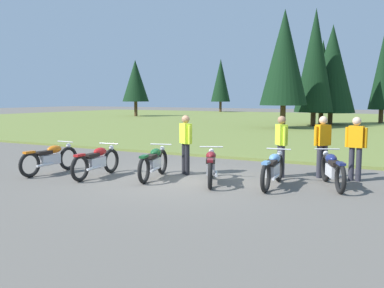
{
  "coord_description": "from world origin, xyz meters",
  "views": [
    {
      "loc": [
        5.34,
        -9.44,
        2.17
      ],
      "look_at": [
        0.0,
        0.6,
        0.9
      ],
      "focal_mm": 39.22,
      "sensor_mm": 36.0,
      "label": 1
    }
  ],
  "objects_px": {
    "motorcycle_sky_blue": "(273,169)",
    "rider_with_back_turned": "(356,145)",
    "rider_near_row_end": "(281,142)",
    "motorcycle_orange": "(50,158)",
    "motorcycle_navy": "(333,169)",
    "motorcycle_british_green": "(154,162)",
    "rider_in_hivis_vest": "(186,141)",
    "motorcycle_maroon": "(211,166)",
    "rider_checking_bike": "(323,143)",
    "motorcycle_red": "(97,161)"
  },
  "relations": [
    {
      "from": "motorcycle_orange",
      "to": "rider_with_back_turned",
      "type": "distance_m",
      "value": 8.38
    },
    {
      "from": "rider_near_row_end",
      "to": "rider_in_hivis_vest",
      "type": "bearing_deg",
      "value": -160.19
    },
    {
      "from": "motorcycle_orange",
      "to": "motorcycle_maroon",
      "type": "relative_size",
      "value": 1.07
    },
    {
      "from": "motorcycle_orange",
      "to": "rider_with_back_turned",
      "type": "relative_size",
      "value": 1.26
    },
    {
      "from": "rider_in_hivis_vest",
      "to": "motorcycle_red",
      "type": "bearing_deg",
      "value": -142.88
    },
    {
      "from": "motorcycle_red",
      "to": "motorcycle_sky_blue",
      "type": "relative_size",
      "value": 1.0
    },
    {
      "from": "motorcycle_sky_blue",
      "to": "rider_checking_bike",
      "type": "bearing_deg",
      "value": 65.0
    },
    {
      "from": "motorcycle_sky_blue",
      "to": "rider_with_back_turned",
      "type": "bearing_deg",
      "value": 45.23
    },
    {
      "from": "motorcycle_british_green",
      "to": "motorcycle_maroon",
      "type": "distance_m",
      "value": 1.63
    },
    {
      "from": "motorcycle_maroon",
      "to": "motorcycle_navy",
      "type": "bearing_deg",
      "value": 18.78
    },
    {
      "from": "motorcycle_red",
      "to": "motorcycle_british_green",
      "type": "distance_m",
      "value": 1.6
    },
    {
      "from": "motorcycle_british_green",
      "to": "motorcycle_navy",
      "type": "height_order",
      "value": "same"
    },
    {
      "from": "motorcycle_red",
      "to": "rider_in_hivis_vest",
      "type": "bearing_deg",
      "value": 37.12
    },
    {
      "from": "motorcycle_orange",
      "to": "motorcycle_red",
      "type": "height_order",
      "value": "same"
    },
    {
      "from": "motorcycle_orange",
      "to": "rider_near_row_end",
      "type": "xyz_separation_m",
      "value": [
        5.97,
        2.58,
        0.51
      ]
    },
    {
      "from": "motorcycle_navy",
      "to": "rider_with_back_turned",
      "type": "height_order",
      "value": "rider_with_back_turned"
    },
    {
      "from": "motorcycle_orange",
      "to": "rider_with_back_turned",
      "type": "height_order",
      "value": "rider_with_back_turned"
    },
    {
      "from": "motorcycle_orange",
      "to": "motorcycle_navy",
      "type": "bearing_deg",
      "value": 14.02
    },
    {
      "from": "motorcycle_sky_blue",
      "to": "rider_near_row_end",
      "type": "xyz_separation_m",
      "value": [
        -0.2,
        1.34,
        0.51
      ]
    },
    {
      "from": "motorcycle_british_green",
      "to": "rider_near_row_end",
      "type": "xyz_separation_m",
      "value": [
        2.94,
        1.83,
        0.51
      ]
    },
    {
      "from": "rider_with_back_turned",
      "to": "rider_in_hivis_vest",
      "type": "bearing_deg",
      "value": -164.12
    },
    {
      "from": "motorcycle_maroon",
      "to": "motorcycle_british_green",
      "type": "bearing_deg",
      "value": -174.61
    },
    {
      "from": "motorcycle_british_green",
      "to": "motorcycle_sky_blue",
      "type": "distance_m",
      "value": 3.17
    },
    {
      "from": "motorcycle_british_green",
      "to": "motorcycle_maroon",
      "type": "height_order",
      "value": "same"
    },
    {
      "from": "rider_checking_bike",
      "to": "rider_in_hivis_vest",
      "type": "xyz_separation_m",
      "value": [
        -3.49,
        -1.31,
        0.0
      ]
    },
    {
      "from": "motorcycle_orange",
      "to": "rider_near_row_end",
      "type": "distance_m",
      "value": 6.52
    },
    {
      "from": "rider_with_back_turned",
      "to": "rider_near_row_end",
      "type": "xyz_separation_m",
      "value": [
        -1.87,
        -0.34,
        0.0
      ]
    },
    {
      "from": "motorcycle_british_green",
      "to": "motorcycle_navy",
      "type": "relative_size",
      "value": 1.05
    },
    {
      "from": "motorcycle_orange",
      "to": "motorcycle_sky_blue",
      "type": "xyz_separation_m",
      "value": [
        6.17,
        1.24,
        0.0
      ]
    },
    {
      "from": "motorcycle_british_green",
      "to": "rider_near_row_end",
      "type": "relative_size",
      "value": 1.24
    },
    {
      "from": "motorcycle_sky_blue",
      "to": "rider_with_back_turned",
      "type": "distance_m",
      "value": 2.43
    },
    {
      "from": "motorcycle_british_green",
      "to": "motorcycle_orange",
      "type": "bearing_deg",
      "value": -166.0
    },
    {
      "from": "rider_checking_bike",
      "to": "rider_near_row_end",
      "type": "relative_size",
      "value": 1.0
    },
    {
      "from": "motorcycle_british_green",
      "to": "motorcycle_maroon",
      "type": "xyz_separation_m",
      "value": [
        1.62,
        0.15,
        0.0
      ]
    },
    {
      "from": "motorcycle_navy",
      "to": "motorcycle_red",
      "type": "bearing_deg",
      "value": -164.39
    },
    {
      "from": "motorcycle_orange",
      "to": "motorcycle_british_green",
      "type": "distance_m",
      "value": 3.12
    },
    {
      "from": "motorcycle_navy",
      "to": "rider_near_row_end",
      "type": "bearing_deg",
      "value": 154.06
    },
    {
      "from": "motorcycle_red",
      "to": "rider_in_hivis_vest",
      "type": "xyz_separation_m",
      "value": [
        1.96,
        1.48,
        0.51
      ]
    },
    {
      "from": "motorcycle_sky_blue",
      "to": "rider_in_hivis_vest",
      "type": "xyz_separation_m",
      "value": [
        -2.67,
        0.45,
        0.51
      ]
    },
    {
      "from": "rider_with_back_turned",
      "to": "rider_near_row_end",
      "type": "bearing_deg",
      "value": -169.58
    },
    {
      "from": "motorcycle_orange",
      "to": "rider_checking_bike",
      "type": "height_order",
      "value": "rider_checking_bike"
    },
    {
      "from": "rider_in_hivis_vest",
      "to": "rider_checking_bike",
      "type": "bearing_deg",
      "value": 20.54
    },
    {
      "from": "motorcycle_red",
      "to": "motorcycle_sky_blue",
      "type": "xyz_separation_m",
      "value": [
        4.63,
        1.04,
        0.0
      ]
    },
    {
      "from": "motorcycle_navy",
      "to": "rider_in_hivis_vest",
      "type": "bearing_deg",
      "value": -177.53
    },
    {
      "from": "motorcycle_red",
      "to": "rider_checking_bike",
      "type": "bearing_deg",
      "value": 27.12
    },
    {
      "from": "motorcycle_orange",
      "to": "rider_in_hivis_vest",
      "type": "relative_size",
      "value": 1.26
    },
    {
      "from": "motorcycle_sky_blue",
      "to": "motorcycle_british_green",
      "type": "bearing_deg",
      "value": -171.17
    },
    {
      "from": "motorcycle_orange",
      "to": "motorcycle_red",
      "type": "bearing_deg",
      "value": 7.68
    },
    {
      "from": "motorcycle_orange",
      "to": "rider_with_back_turned",
      "type": "bearing_deg",
      "value": 20.48
    },
    {
      "from": "motorcycle_orange",
      "to": "motorcycle_red",
      "type": "xyz_separation_m",
      "value": [
        1.53,
        0.21,
        0.0
      ]
    }
  ]
}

